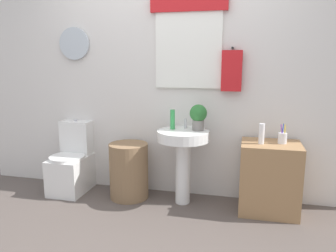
# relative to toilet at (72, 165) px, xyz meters

# --- Properties ---
(ground_plane) EXTENTS (8.00, 8.00, 0.00)m
(ground_plane) POSITION_rel_toilet_xyz_m (1.05, -0.89, -0.30)
(ground_plane) COLOR #564C47
(back_wall) EXTENTS (4.40, 0.18, 2.60)m
(back_wall) POSITION_rel_toilet_xyz_m (1.05, 0.26, 1.01)
(back_wall) COLOR silver
(back_wall) RESTS_ON ground_plane
(toilet) EXTENTS (0.38, 0.51, 0.79)m
(toilet) POSITION_rel_toilet_xyz_m (0.00, 0.00, 0.00)
(toilet) COLOR white
(toilet) RESTS_ON ground_plane
(laundry_hamper) EXTENTS (0.41, 0.41, 0.59)m
(laundry_hamper) POSITION_rel_toilet_xyz_m (0.69, -0.04, -0.00)
(laundry_hamper) COLOR #846647
(laundry_hamper) RESTS_ON ground_plane
(pedestal_sink) EXTENTS (0.52, 0.52, 0.76)m
(pedestal_sink) POSITION_rel_toilet_xyz_m (1.27, -0.04, 0.28)
(pedestal_sink) COLOR white
(pedestal_sink) RESTS_ON ground_plane
(faucet) EXTENTS (0.03, 0.03, 0.10)m
(faucet) POSITION_rel_toilet_xyz_m (1.27, 0.08, 0.51)
(faucet) COLOR silver
(faucet) RESTS_ON pedestal_sink
(wooden_cabinet) EXTENTS (0.55, 0.44, 0.68)m
(wooden_cabinet) POSITION_rel_toilet_xyz_m (2.11, -0.04, 0.04)
(wooden_cabinet) COLOR #9E754C
(wooden_cabinet) RESTS_ON ground_plane
(soap_bottle) EXTENTS (0.05, 0.05, 0.20)m
(soap_bottle) POSITION_rel_toilet_xyz_m (1.15, 0.01, 0.56)
(soap_bottle) COLOR green
(soap_bottle) RESTS_ON pedestal_sink
(potted_plant) EXTENTS (0.17, 0.17, 0.26)m
(potted_plant) POSITION_rel_toilet_xyz_m (1.41, 0.02, 0.61)
(potted_plant) COLOR slate
(potted_plant) RESTS_ON pedestal_sink
(lotion_bottle) EXTENTS (0.05, 0.05, 0.19)m
(lotion_bottle) POSITION_rel_toilet_xyz_m (2.02, -0.08, 0.48)
(lotion_bottle) COLOR white
(lotion_bottle) RESTS_ON wooden_cabinet
(toothbrush_cup) EXTENTS (0.08, 0.08, 0.19)m
(toothbrush_cup) POSITION_rel_toilet_xyz_m (2.21, -0.02, 0.44)
(toothbrush_cup) COLOR silver
(toothbrush_cup) RESTS_ON wooden_cabinet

